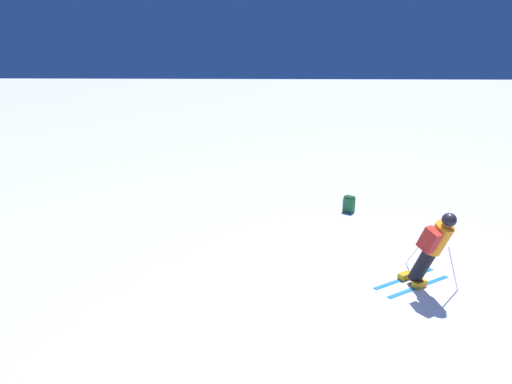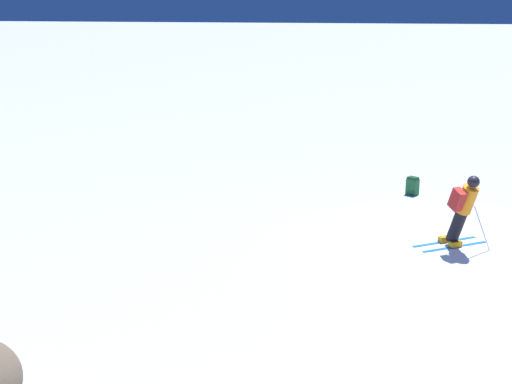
% 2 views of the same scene
% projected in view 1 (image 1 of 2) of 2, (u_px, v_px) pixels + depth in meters
% --- Properties ---
extents(ground_plane, '(300.00, 300.00, 0.00)m').
position_uv_depth(ground_plane, '(414.00, 286.00, 7.87)').
color(ground_plane, white).
extents(skier, '(1.58, 1.64, 1.73)m').
position_uv_depth(skier, '(432.00, 247.00, 7.41)').
color(skier, '#1E7AC6').
rests_on(skier, ground).
extents(spare_backpack, '(0.35, 0.37, 0.50)m').
position_uv_depth(spare_backpack, '(349.00, 204.00, 11.86)').
color(spare_backpack, '#236633').
rests_on(spare_backpack, ground).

